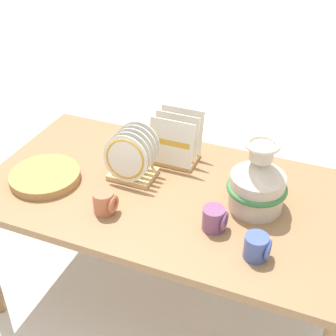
% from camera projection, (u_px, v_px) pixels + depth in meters
% --- Properties ---
extents(ground_plane, '(14.00, 14.00, 0.00)m').
position_uv_depth(ground_plane, '(168.00, 297.00, 2.27)').
color(ground_plane, beige).
extents(display_table, '(1.51, 0.83, 0.65)m').
position_uv_depth(display_table, '(168.00, 203.00, 1.94)').
color(display_table, olive).
rests_on(display_table, ground_plane).
extents(ceramic_vase, '(0.23, 0.23, 0.29)m').
position_uv_depth(ceramic_vase, '(258.00, 182.00, 1.75)').
color(ceramic_vase, beige).
rests_on(ceramic_vase, display_table).
extents(dish_rack_round_plates, '(0.20, 0.17, 0.22)m').
position_uv_depth(dish_rack_round_plates, '(131.00, 158.00, 1.92)').
color(dish_rack_round_plates, tan).
rests_on(dish_rack_round_plates, display_table).
extents(dish_rack_square_plates, '(0.20, 0.17, 0.22)m').
position_uv_depth(dish_rack_square_plates, '(176.00, 145.00, 2.04)').
color(dish_rack_square_plates, tan).
rests_on(dish_rack_square_plates, display_table).
extents(wicker_charger_stack, '(0.29, 0.29, 0.04)m').
position_uv_depth(wicker_charger_stack, '(45.00, 176.00, 1.95)').
color(wicker_charger_stack, '#AD7F47').
rests_on(wicker_charger_stack, display_table).
extents(mug_terracotta_glaze, '(0.09, 0.08, 0.09)m').
position_uv_depth(mug_terracotta_glaze, '(105.00, 202.00, 1.76)').
color(mug_terracotta_glaze, '#B76647').
rests_on(mug_terracotta_glaze, display_table).
extents(mug_cobalt_glaze, '(0.09, 0.08, 0.09)m').
position_uv_depth(mug_cobalt_glaze, '(257.00, 247.00, 1.57)').
color(mug_cobalt_glaze, '#42569E').
rests_on(mug_cobalt_glaze, display_table).
extents(mug_plum_glaze, '(0.09, 0.08, 0.09)m').
position_uv_depth(mug_plum_glaze, '(215.00, 219.00, 1.68)').
color(mug_plum_glaze, '#7A4770').
rests_on(mug_plum_glaze, display_table).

